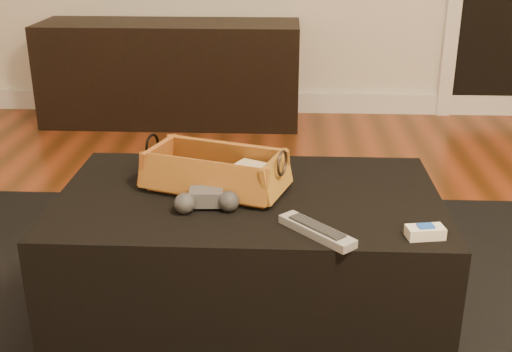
{
  "coord_description": "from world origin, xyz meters",
  "views": [
    {
      "loc": [
        -0.1,
        -1.09,
        1.1
      ],
      "look_at": [
        -0.17,
        0.43,
        0.49
      ],
      "focal_mm": 45.0,
      "sensor_mm": 36.0,
      "label": 1
    }
  ],
  "objects_px": {
    "tv_remote": "(207,181)",
    "game_controller": "(207,200)",
    "silver_remote": "(317,231)",
    "ottoman": "(249,264)",
    "media_cabinet": "(171,73)",
    "wicker_basket": "(215,173)",
    "cream_gadget": "(425,232)"
  },
  "relations": [
    {
      "from": "game_controller",
      "to": "silver_remote",
      "type": "distance_m",
      "value": 0.29
    },
    {
      "from": "wicker_basket",
      "to": "game_controller",
      "type": "relative_size",
      "value": 2.49
    },
    {
      "from": "media_cabinet",
      "to": "game_controller",
      "type": "relative_size",
      "value": 8.74
    },
    {
      "from": "game_controller",
      "to": "media_cabinet",
      "type": "bearing_deg",
      "value": 102.27
    },
    {
      "from": "tv_remote",
      "to": "cream_gadget",
      "type": "distance_m",
      "value": 0.58
    },
    {
      "from": "media_cabinet",
      "to": "wicker_basket",
      "type": "height_order",
      "value": "media_cabinet"
    },
    {
      "from": "media_cabinet",
      "to": "ottoman",
      "type": "height_order",
      "value": "media_cabinet"
    },
    {
      "from": "media_cabinet",
      "to": "cream_gadget",
      "type": "relative_size",
      "value": 16.11
    },
    {
      "from": "media_cabinet",
      "to": "cream_gadget",
      "type": "height_order",
      "value": "media_cabinet"
    },
    {
      "from": "wicker_basket",
      "to": "silver_remote",
      "type": "bearing_deg",
      "value": -45.11
    },
    {
      "from": "wicker_basket",
      "to": "cream_gadget",
      "type": "distance_m",
      "value": 0.57
    },
    {
      "from": "silver_remote",
      "to": "cream_gadget",
      "type": "height_order",
      "value": "cream_gadget"
    },
    {
      "from": "game_controller",
      "to": "tv_remote",
      "type": "bearing_deg",
      "value": 96.62
    },
    {
      "from": "ottoman",
      "to": "game_controller",
      "type": "relative_size",
      "value": 5.99
    },
    {
      "from": "wicker_basket",
      "to": "cream_gadget",
      "type": "bearing_deg",
      "value": -27.39
    },
    {
      "from": "tv_remote",
      "to": "game_controller",
      "type": "bearing_deg",
      "value": -71.1
    },
    {
      "from": "tv_remote",
      "to": "wicker_basket",
      "type": "bearing_deg",
      "value": 30.87
    },
    {
      "from": "wicker_basket",
      "to": "ottoman",
      "type": "bearing_deg",
      "value": -20.67
    },
    {
      "from": "ottoman",
      "to": "cream_gadget",
      "type": "bearing_deg",
      "value": -28.77
    },
    {
      "from": "media_cabinet",
      "to": "silver_remote",
      "type": "relative_size",
      "value": 7.94
    },
    {
      "from": "wicker_basket",
      "to": "cream_gadget",
      "type": "xyz_separation_m",
      "value": [
        0.5,
        -0.26,
        -0.03
      ]
    },
    {
      "from": "ottoman",
      "to": "wicker_basket",
      "type": "xyz_separation_m",
      "value": [
        -0.09,
        0.03,
        0.25
      ]
    },
    {
      "from": "media_cabinet",
      "to": "silver_remote",
      "type": "xyz_separation_m",
      "value": [
        0.74,
        -2.29,
        0.16
      ]
    },
    {
      "from": "media_cabinet",
      "to": "game_controller",
      "type": "distance_m",
      "value": 2.22
    },
    {
      "from": "media_cabinet",
      "to": "wicker_basket",
      "type": "xyz_separation_m",
      "value": [
        0.48,
        -2.03,
        0.19
      ]
    },
    {
      "from": "media_cabinet",
      "to": "silver_remote",
      "type": "height_order",
      "value": "media_cabinet"
    },
    {
      "from": "media_cabinet",
      "to": "silver_remote",
      "type": "distance_m",
      "value": 2.41
    },
    {
      "from": "ottoman",
      "to": "silver_remote",
      "type": "bearing_deg",
      "value": -53.31
    },
    {
      "from": "game_controller",
      "to": "ottoman",
      "type": "bearing_deg",
      "value": 46.21
    },
    {
      "from": "wicker_basket",
      "to": "silver_remote",
      "type": "relative_size",
      "value": 2.26
    },
    {
      "from": "media_cabinet",
      "to": "tv_remote",
      "type": "relative_size",
      "value": 7.36
    },
    {
      "from": "media_cabinet",
      "to": "silver_remote",
      "type": "bearing_deg",
      "value": -72.14
    }
  ]
}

